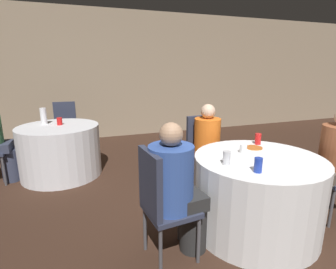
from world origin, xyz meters
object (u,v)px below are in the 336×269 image
Objects in this scene: chair_near_west at (160,198)px; soda_can_blue at (258,165)px; person_floral_shirt at (333,163)px; person_blue_shirt at (178,190)px; chair_far_north at (65,124)px; table_far at (60,151)px; chair_near_north at (203,147)px; person_orange_shirt at (210,150)px; soda_can_red at (258,139)px; table_near at (256,194)px; bottle_far at (44,116)px; soda_can_silver at (227,158)px; pizza_plate_near at (254,148)px.

chair_near_west is 0.84m from soda_can_blue.
person_blue_shirt is (-1.73, -0.01, -0.02)m from person_floral_shirt.
person_floral_shirt is (2.68, -3.19, 0.05)m from chair_far_north.
chair_far_north is at bearing 86.46° from table_far.
chair_near_north is 7.98× the size of soda_can_blue.
chair_near_north is 0.85× the size of person_orange_shirt.
soda_can_red is (1.29, 0.48, 0.24)m from chair_near_west.
table_near is 3.13m from bottle_far.
person_blue_shirt reaches higher than bottle_far.
person_floral_shirt is at bearing 84.21° from person_blue_shirt.
soda_can_silver is (-0.32, -1.08, 0.24)m from chair_near_north.
soda_can_blue is 0.50× the size of bottle_far.
soda_can_silver is at bearing 88.78° from chair_near_west.
table_far is at bearing -161.55° from person_blue_shirt.
chair_near_west is 3.31m from chair_far_north.
person_blue_shirt is (1.01, -2.21, 0.23)m from table_far.
table_far is 9.41× the size of soda_can_red.
person_blue_shirt is 5.56× the size of pizza_plate_near.
person_blue_shirt is at bearing 90.00° from chair_near_west.
soda_can_silver is at bearing -171.94° from table_near.
table_far is 3.52m from person_floral_shirt.
bottle_far is at bearing -159.46° from person_blue_shirt.
bottle_far is at bearing -39.89° from person_orange_shirt.
soda_can_silver is (-1.26, 0.03, 0.19)m from person_floral_shirt.
soda_can_silver is at bearing 88.36° from person_blue_shirt.
soda_can_blue is (1.63, -2.40, 0.44)m from table_far.
soda_can_silver is 2.89m from bottle_far.
soda_can_red is at bearing 52.30° from soda_can_blue.
chair_far_north is (0.06, 0.99, 0.20)m from table_far.
soda_can_silver and soda_can_blue have the same top height.
bottle_far is at bearing 136.78° from pizza_plate_near.
person_floral_shirt is at bearing -39.15° from bottle_far.
table_far is 2.39m from chair_near_west.
person_floral_shirt reaches higher than pizza_plate_near.
person_blue_shirt is at bearing -175.53° from soda_can_silver.
person_blue_shirt is at bearing 50.75° from chair_near_north.
table_near is at bearing 90.00° from person_orange_shirt.
soda_can_blue is (1.56, -3.40, 0.24)m from chair_far_north.
bottle_far is (-2.33, 1.93, 0.06)m from soda_can_red.
soda_can_silver is at bearing 94.22° from person_floral_shirt.
soda_can_red is (0.14, 0.12, 0.05)m from pizza_plate_near.
soda_can_silver reaches higher than pizza_plate_near.
table_near is 4.98× the size of bottle_far.
soda_can_red is (-0.60, 0.45, 0.19)m from person_floral_shirt.
chair_near_north is at bearing -90.00° from person_orange_shirt.
chair_near_west reaches higher than table_near.
table_far is 9.41× the size of soda_can_blue.
person_orange_shirt is 4.68× the size of bottle_far.
chair_near_north is at bearing -31.17° from table_far.
chair_near_west is 0.83× the size of person_blue_shirt.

